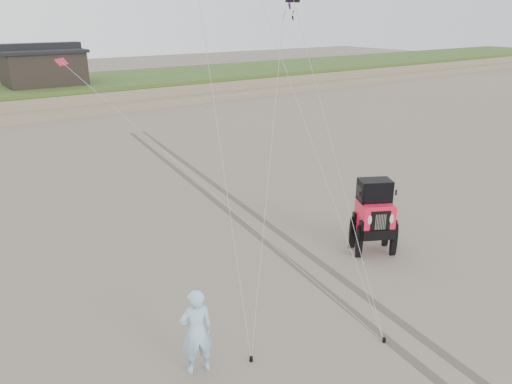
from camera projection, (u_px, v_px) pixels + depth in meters
ground at (335, 315)px, 12.97m from camera, size 160.00×160.00×0.00m
dune_ridge at (20, 97)px, 41.45m from camera, size 160.00×14.25×1.73m
cabin at (43, 66)px, 41.34m from camera, size 6.40×5.40×3.35m
jeep at (374, 224)px, 16.06m from camera, size 4.44×5.66×1.94m
man at (196, 332)px, 10.61m from camera, size 0.82×0.63×2.01m
stake_main at (251, 359)px, 11.22m from camera, size 0.08×0.08×0.12m
stake_aux at (384, 340)px, 11.86m from camera, size 0.08×0.08×0.12m
tire_tracks at (233, 206)px, 20.19m from camera, size 5.22×29.74×0.01m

